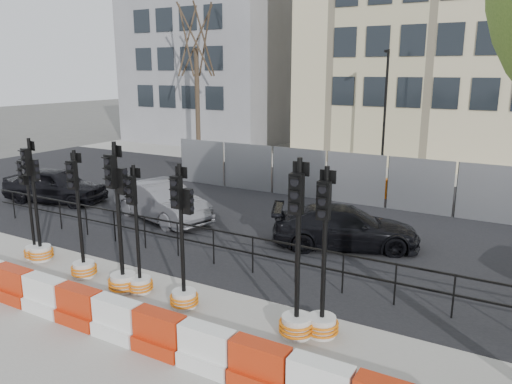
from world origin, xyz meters
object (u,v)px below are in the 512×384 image
Objects in this scene: traffic_signal_a at (33,237)px; traffic_signal_h at (322,303)px; car_c at (345,227)px; traffic_signal_d at (121,258)px; car_a at (55,185)px.

traffic_signal_a is 8.43m from traffic_signal_h.
traffic_signal_a is at bearing 102.83° from car_c.
car_a is (-8.16, 4.69, -0.15)m from traffic_signal_d.
car_c is at bearing 66.14° from traffic_signal_d.
traffic_signal_d is 6.46m from car_c.
traffic_signal_h reaches higher than car_a.
traffic_signal_d reaches higher than car_a.
car_c is (11.59, 0.77, -0.07)m from car_a.
traffic_signal_a is 0.69× the size of car_a.
traffic_signal_h is at bearing 13.57° from traffic_signal_d.
car_a is at bearing 70.63° from car_c.
car_c is at bearing 102.86° from traffic_signal_h.
traffic_signal_a is at bearing -147.88° from car_a.
car_c is (-1.37, 5.02, -0.08)m from traffic_signal_h.
car_c is at bearing 36.47° from traffic_signal_a.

